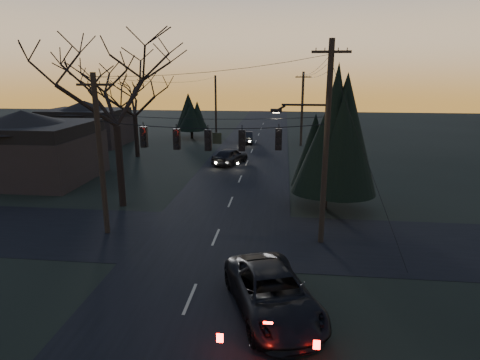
# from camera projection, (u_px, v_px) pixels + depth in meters

# --- Properties ---
(main_road) EXTENTS (8.00, 120.00, 0.02)m
(main_road) POSITION_uv_depth(u_px,v_px,m) (237.00, 186.00, 30.90)
(main_road) COLOR black
(main_road) RESTS_ON ground
(cross_road) EXTENTS (60.00, 7.00, 0.02)m
(cross_road) POSITION_uv_depth(u_px,v_px,m) (216.00, 237.00, 21.31)
(cross_road) COLOR black
(cross_road) RESTS_ON ground
(utility_pole_right) EXTENTS (5.00, 0.30, 10.00)m
(utility_pole_right) POSITION_uv_depth(u_px,v_px,m) (321.00, 242.00, 20.74)
(utility_pole_right) COLOR black
(utility_pole_right) RESTS_ON ground
(utility_pole_left) EXTENTS (1.80, 0.30, 8.50)m
(utility_pole_left) POSITION_uv_depth(u_px,v_px,m) (108.00, 233.00, 21.94)
(utility_pole_left) COLOR black
(utility_pole_left) RESTS_ON ground
(utility_pole_far_r) EXTENTS (1.80, 0.30, 8.50)m
(utility_pole_far_r) POSITION_uv_depth(u_px,v_px,m) (301.00, 146.00, 47.59)
(utility_pole_far_r) COLOR black
(utility_pole_far_r) RESTS_ON ground
(utility_pole_far_l) EXTENTS (0.30, 0.30, 8.00)m
(utility_pole_far_l) POSITION_uv_depth(u_px,v_px,m) (216.00, 134.00, 56.47)
(utility_pole_far_l) COLOR black
(utility_pole_far_l) RESTS_ON ground
(span_signal_assembly) EXTENTS (11.50, 0.44, 1.54)m
(span_signal_assembly) POSITION_uv_depth(u_px,v_px,m) (209.00, 139.00, 19.95)
(span_signal_assembly) COLOR black
(span_signal_assembly) RESTS_ON ground
(bare_tree_left) EXTENTS (8.98, 8.98, 10.51)m
(bare_tree_left) POSITION_uv_depth(u_px,v_px,m) (114.00, 91.00, 24.43)
(bare_tree_left) COLOR black
(bare_tree_left) RESTS_ON ground
(evergreen_right) EXTENTS (4.63, 4.63, 8.44)m
(evergreen_right) POSITION_uv_depth(u_px,v_px,m) (328.00, 134.00, 24.66)
(evergreen_right) COLOR black
(evergreen_right) RESTS_ON ground
(bare_tree_dist) EXTENTS (7.37, 7.37, 8.30)m
(bare_tree_dist) POSITION_uv_depth(u_px,v_px,m) (134.00, 100.00, 39.97)
(bare_tree_dist) COLOR black
(bare_tree_dist) RESTS_ON ground
(evergreen_dist) EXTENTS (3.78, 3.78, 5.78)m
(evergreen_dist) POSITION_uv_depth(u_px,v_px,m) (191.00, 112.00, 51.91)
(evergreen_dist) COLOR black
(evergreen_dist) RESTS_ON ground
(house_left_near) EXTENTS (10.00, 8.00, 5.60)m
(house_left_near) POSITION_uv_depth(u_px,v_px,m) (26.00, 146.00, 31.95)
(house_left_near) COLOR black
(house_left_near) RESTS_ON ground
(house_left_far) EXTENTS (9.00, 7.00, 5.20)m
(house_left_far) POSITION_uv_depth(u_px,v_px,m) (86.00, 123.00, 47.66)
(house_left_far) COLOR black
(house_left_far) RESTS_ON ground
(suv_near) EXTENTS (4.36, 6.20, 1.57)m
(suv_near) POSITION_uv_depth(u_px,v_px,m) (273.00, 293.00, 14.47)
(suv_near) COLOR black
(suv_near) RESTS_ON ground
(sedan_oncoming_a) EXTENTS (3.40, 4.90, 1.55)m
(sedan_oncoming_a) POSITION_uv_depth(u_px,v_px,m) (230.00, 156.00, 37.92)
(sedan_oncoming_a) COLOR black
(sedan_oncoming_a) RESTS_ON ground
(sedan_oncoming_b) EXTENTS (1.91, 4.42, 1.42)m
(sedan_oncoming_b) POSITION_uv_depth(u_px,v_px,m) (246.00, 137.00, 49.27)
(sedan_oncoming_b) COLOR black
(sedan_oncoming_b) RESTS_ON ground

